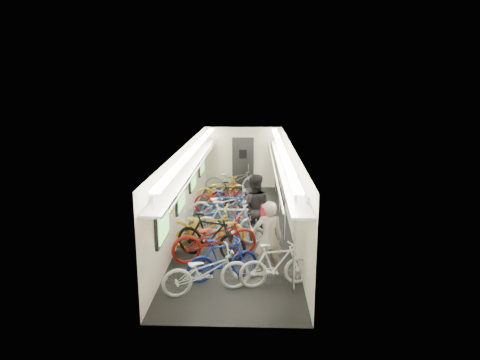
# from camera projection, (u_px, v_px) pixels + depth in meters

# --- Properties ---
(train_car_shell) EXTENTS (10.00, 10.00, 10.00)m
(train_car_shell) POSITION_uv_depth(u_px,v_px,m) (227.00, 168.00, 12.59)
(train_car_shell) COLOR black
(train_car_shell) RESTS_ON ground
(bicycle_0) EXTENTS (1.88, 1.18, 0.93)m
(bicycle_0) POSITION_uv_depth(u_px,v_px,m) (206.00, 271.00, 8.48)
(bicycle_0) COLOR silver
(bicycle_0) RESTS_ON ground
(bicycle_1) EXTENTS (1.62, 0.95, 0.94)m
(bicycle_1) POSITION_uv_depth(u_px,v_px,m) (223.00, 259.00, 9.05)
(bicycle_1) COLOR navy
(bicycle_1) RESTS_ON ground
(bicycle_2) EXTENTS (2.21, 1.47, 1.10)m
(bicycle_2) POSITION_uv_depth(u_px,v_px,m) (215.00, 238.00, 10.06)
(bicycle_2) COLOR maroon
(bicycle_2) RESTS_ON ground
(bicycle_3) EXTENTS (1.91, 1.21, 1.12)m
(bicycle_3) POSITION_uv_depth(u_px,v_px,m) (211.00, 236.00, 10.12)
(bicycle_3) COLOR black
(bicycle_3) RESTS_ON ground
(bicycle_4) EXTENTS (2.06, 0.74, 1.08)m
(bicycle_4) POSITION_uv_depth(u_px,v_px,m) (205.00, 227.00, 10.82)
(bicycle_4) COLOR orange
(bicycle_4) RESTS_ON ground
(bicycle_5) EXTENTS (1.96, 0.56, 1.18)m
(bicycle_5) POSITION_uv_depth(u_px,v_px,m) (230.00, 223.00, 10.99)
(bicycle_5) COLOR #BBBABC
(bicycle_5) RESTS_ON ground
(bicycle_6) EXTENTS (2.19, 1.03, 1.10)m
(bicycle_6) POSITION_uv_depth(u_px,v_px,m) (225.00, 206.00, 12.62)
(bicycle_6) COLOR #BDBCC1
(bicycle_6) RESTS_ON ground
(bicycle_7) EXTENTS (1.86, 0.96, 1.08)m
(bicycle_7) POSITION_uv_depth(u_px,v_px,m) (228.00, 209.00, 12.36)
(bicycle_7) COLOR navy
(bicycle_7) RESTS_ON ground
(bicycle_8) EXTENTS (1.88, 1.16, 0.93)m
(bicycle_8) POSITION_uv_depth(u_px,v_px,m) (221.00, 197.00, 13.93)
(bicycle_8) COLOR maroon
(bicycle_8) RESTS_ON ground
(bicycle_9) EXTENTS (1.66, 1.01, 0.97)m
(bicycle_9) POSITION_uv_depth(u_px,v_px,m) (233.00, 197.00, 13.87)
(bicycle_9) COLOR black
(bicycle_9) RESTS_ON ground
(bicycle_10) EXTENTS (1.90, 1.29, 0.95)m
(bicycle_10) POSITION_uv_depth(u_px,v_px,m) (220.00, 189.00, 14.83)
(bicycle_10) COLOR gold
(bicycle_10) RESTS_ON ground
(bicycle_11) EXTENTS (1.62, 0.80, 0.94)m
(bicycle_11) POSITION_uv_depth(u_px,v_px,m) (276.00, 265.00, 8.77)
(bicycle_11) COLOR white
(bicycle_11) RESTS_ON ground
(bicycle_12) EXTENTS (2.12, 0.79, 1.10)m
(bicycle_12) POSITION_uv_depth(u_px,v_px,m) (233.00, 180.00, 15.86)
(bicycle_12) COLOR slate
(bicycle_12) RESTS_ON ground
(passenger_near) EXTENTS (0.67, 0.50, 1.69)m
(passenger_near) POSITION_uv_depth(u_px,v_px,m) (268.00, 239.00, 9.18)
(passenger_near) COLOR gray
(passenger_near) RESTS_ON ground
(passenger_mid) EXTENTS (0.89, 0.69, 1.83)m
(passenger_mid) POSITION_uv_depth(u_px,v_px,m) (254.00, 208.00, 11.12)
(passenger_mid) COLOR black
(passenger_mid) RESTS_ON ground
(backpack) EXTENTS (0.29, 0.22, 0.38)m
(backpack) POSITION_uv_depth(u_px,v_px,m) (267.00, 214.00, 9.48)
(backpack) COLOR maroon
(backpack) RESTS_ON passenger_near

